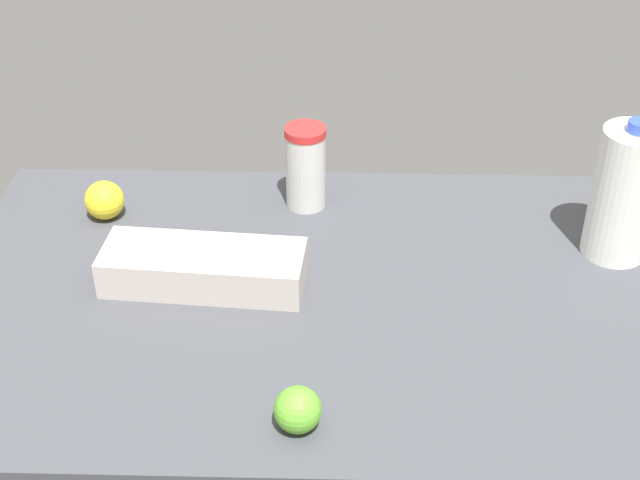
% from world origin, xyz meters
% --- Properties ---
extents(countertop, '(1.20, 0.76, 0.03)m').
position_xyz_m(countertop, '(0.00, 0.00, 0.01)').
color(countertop, '#414349').
rests_on(countertop, ground).
extents(milk_jug, '(0.11, 0.11, 0.24)m').
position_xyz_m(milk_jug, '(0.49, 0.13, 0.14)').
color(milk_jug, white).
rests_on(milk_jug, countertop).
extents(tumbler_cup, '(0.07, 0.07, 0.16)m').
position_xyz_m(tumbler_cup, '(-0.03, 0.26, 0.11)').
color(tumbler_cup, silver).
rests_on(tumbler_cup, countertop).
extents(egg_carton, '(0.33, 0.14, 0.06)m').
position_xyz_m(egg_carton, '(-0.19, 0.02, 0.06)').
color(egg_carton, beige).
rests_on(egg_carton, countertop).
extents(lime_by_jug, '(0.06, 0.06, 0.06)m').
position_xyz_m(lime_by_jug, '(-0.02, -0.29, 0.06)').
color(lime_by_jug, '#60B02F').
rests_on(lime_by_jug, countertop).
extents(lemon_far_back, '(0.07, 0.07, 0.07)m').
position_xyz_m(lemon_far_back, '(0.52, 0.25, 0.06)').
color(lemon_far_back, yellow).
rests_on(lemon_far_back, countertop).
extents(lemon_beside_bowl, '(0.07, 0.07, 0.07)m').
position_xyz_m(lemon_beside_bowl, '(-0.39, 0.21, 0.06)').
color(lemon_beside_bowl, yellow).
rests_on(lemon_beside_bowl, countertop).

